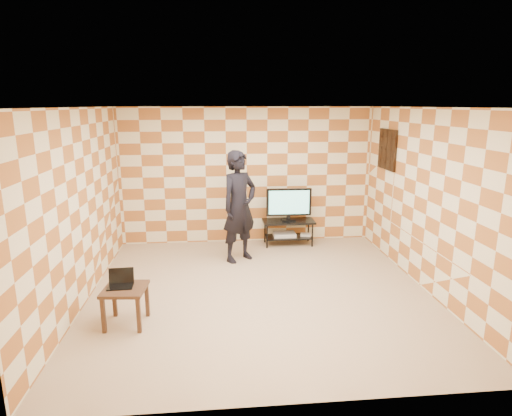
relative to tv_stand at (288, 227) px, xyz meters
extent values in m
plane|color=tan|center=(-0.80, -2.17, -0.37)|extent=(5.00, 5.00, 0.00)
cube|color=beige|center=(-0.80, 0.33, 0.98)|extent=(5.00, 0.02, 2.70)
cube|color=beige|center=(-0.80, -4.67, 0.98)|extent=(5.00, 0.02, 2.70)
cube|color=beige|center=(-3.30, -2.17, 0.98)|extent=(0.02, 5.00, 2.70)
cube|color=beige|center=(1.70, -2.17, 0.98)|extent=(0.02, 5.00, 2.70)
cube|color=white|center=(-0.80, -2.17, 2.33)|extent=(5.00, 5.00, 0.02)
cube|color=black|center=(1.67, -0.62, 1.58)|extent=(0.04, 0.72, 0.72)
cube|color=black|center=(1.67, -0.62, 1.58)|extent=(0.04, 0.03, 0.68)
cube|color=black|center=(1.67, -0.62, 1.58)|extent=(0.04, 0.68, 0.03)
cube|color=black|center=(0.00, 0.00, 0.11)|extent=(1.02, 0.46, 0.04)
cube|color=black|center=(0.00, 0.00, -0.21)|extent=(0.92, 0.41, 0.03)
cylinder|color=black|center=(-0.45, -0.18, -0.12)|extent=(0.03, 0.03, 0.50)
cylinder|color=black|center=(-0.45, 0.18, -0.12)|extent=(0.03, 0.03, 0.50)
cylinder|color=black|center=(0.45, -0.18, -0.12)|extent=(0.03, 0.03, 0.50)
cylinder|color=black|center=(0.45, 0.18, -0.12)|extent=(0.03, 0.03, 0.50)
cube|color=black|center=(0.00, 0.00, 0.15)|extent=(0.26, 0.17, 0.03)
cube|color=black|center=(0.00, 0.00, 0.20)|extent=(0.07, 0.05, 0.07)
cube|color=black|center=(0.00, 0.00, 0.51)|extent=(0.89, 0.07, 0.54)
cube|color=#77E3D6|center=(0.00, -0.03, 0.51)|extent=(0.80, 0.02, 0.47)
cube|color=silver|center=(-0.08, 0.01, -0.16)|extent=(0.44, 0.31, 0.07)
cube|color=silver|center=(0.35, -0.01, -0.17)|extent=(0.23, 0.19, 0.05)
cube|color=#371E11|center=(-2.59, -2.97, 0.11)|extent=(0.56, 0.56, 0.04)
cube|color=#371E11|center=(-2.83, -3.16, -0.14)|extent=(0.05, 0.05, 0.46)
cube|color=#371E11|center=(-2.79, -2.73, -0.14)|extent=(0.05, 0.05, 0.46)
cube|color=#371E11|center=(-2.40, -3.20, -0.14)|extent=(0.05, 0.05, 0.46)
cube|color=#371E11|center=(-2.36, -2.77, -0.14)|extent=(0.05, 0.05, 0.46)
cube|color=black|center=(-2.65, -2.94, 0.14)|extent=(0.32, 0.24, 0.02)
cube|color=black|center=(-2.65, -2.83, 0.24)|extent=(0.31, 0.07, 0.20)
imported|color=black|center=(-1.02, -0.76, 0.62)|extent=(0.86, 0.81, 1.98)
camera|label=1|loc=(-1.43, -8.08, 2.37)|focal=30.00mm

